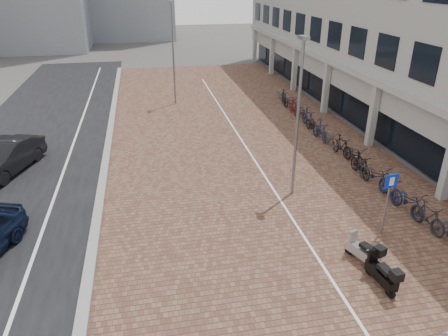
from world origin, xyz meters
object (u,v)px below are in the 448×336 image
scooter_front (363,251)px  parking_sign (388,195)px  car_dark (5,158)px  scooter_mid (382,272)px

scooter_front → parking_sign: bearing=23.0°
car_dark → scooter_mid: size_ratio=3.11×
scooter_front → scooter_mid: scooter_mid is taller
scooter_front → parking_sign: 2.31m
car_dark → parking_sign: size_ratio=1.87×
car_dark → scooter_mid: (13.04, -10.57, -0.25)m
scooter_mid → parking_sign: 3.08m
scooter_front → parking_sign: size_ratio=0.59×
car_dark → scooter_mid: 16.79m
car_dark → parking_sign: 16.66m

